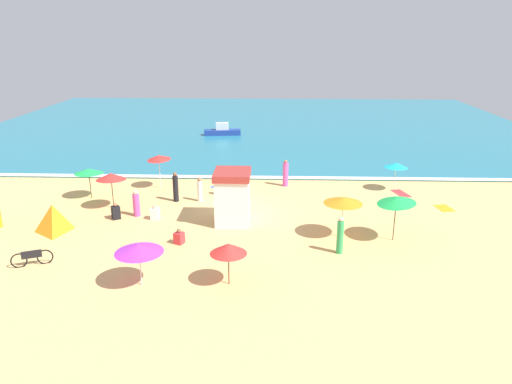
% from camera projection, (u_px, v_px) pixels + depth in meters
% --- Properties ---
extents(ground_plane, '(60.00, 60.00, 0.00)m').
position_uv_depth(ground_plane, '(243.00, 208.00, 29.87)').
color(ground_plane, '#E5B26B').
extents(ocean_water, '(60.00, 44.00, 0.10)m').
position_uv_depth(ocean_water, '(258.00, 124.00, 56.44)').
color(ocean_water, teal).
rests_on(ocean_water, ground_plane).
extents(wave_breaker_foam, '(57.00, 0.70, 0.01)m').
position_uv_depth(wave_breaker_foam, '(248.00, 177.00, 35.82)').
color(wave_breaker_foam, white).
rests_on(wave_breaker_foam, ocean_water).
extents(lifeguard_cabana, '(1.98, 2.29, 2.97)m').
position_uv_depth(lifeguard_cabana, '(233.00, 196.00, 27.24)').
color(lifeguard_cabana, white).
rests_on(lifeguard_cabana, ground_plane).
extents(beach_umbrella_0, '(2.66, 2.66, 1.87)m').
position_uv_depth(beach_umbrella_0, '(139.00, 248.00, 20.32)').
color(beach_umbrella_0, silver).
rests_on(beach_umbrella_0, ground_plane).
extents(beach_umbrella_1, '(1.78, 1.80, 2.24)m').
position_uv_depth(beach_umbrella_1, '(111.00, 176.00, 29.22)').
color(beach_umbrella_1, '#4C3823').
rests_on(beach_umbrella_1, ground_plane).
extents(beach_umbrella_2, '(2.18, 2.17, 1.92)m').
position_uv_depth(beach_umbrella_2, '(396.00, 165.00, 32.66)').
color(beach_umbrella_2, silver).
rests_on(beach_umbrella_2, ground_plane).
extents(beach_umbrella_3, '(2.52, 2.52, 2.16)m').
position_uv_depth(beach_umbrella_3, '(343.00, 201.00, 25.09)').
color(beach_umbrella_3, silver).
rests_on(beach_umbrella_3, ground_plane).
extents(beach_umbrella_4, '(2.23, 2.23, 2.38)m').
position_uv_depth(beach_umbrella_4, '(159.00, 158.00, 32.96)').
color(beach_umbrella_4, silver).
rests_on(beach_umbrella_4, ground_plane).
extents(beach_umbrella_5, '(2.47, 2.46, 2.44)m').
position_uv_depth(beach_umbrella_5, '(396.00, 200.00, 24.62)').
color(beach_umbrella_5, '#4C3823').
rests_on(beach_umbrella_5, ground_plane).
extents(beach_umbrella_6, '(2.21, 2.21, 1.87)m').
position_uv_depth(beach_umbrella_6, '(228.00, 249.00, 20.41)').
color(beach_umbrella_6, '#4C3823').
rests_on(beach_umbrella_6, ground_plane).
extents(beach_umbrella_7, '(2.23, 2.24, 1.97)m').
position_uv_depth(beach_umbrella_7, '(89.00, 171.00, 31.16)').
color(beach_umbrella_7, '#4C3823').
rests_on(beach_umbrella_7, ground_plane).
extents(beach_tent, '(2.04, 2.40, 1.45)m').
position_uv_depth(beach_tent, '(53.00, 217.00, 26.34)').
color(beach_tent, orange).
rests_on(beach_tent, ground_plane).
extents(parked_bicycle, '(1.70, 0.77, 0.76)m').
position_uv_depth(parked_bicycle, '(32.00, 258.00, 22.44)').
color(parked_bicycle, black).
rests_on(parked_bicycle, ground_plane).
extents(beachgoer_0, '(0.43, 0.43, 1.57)m').
position_uv_depth(beachgoer_0, '(200.00, 190.00, 30.85)').
color(beachgoer_0, white).
rests_on(beachgoer_0, ground_plane).
extents(beachgoer_2, '(0.59, 0.59, 0.99)m').
position_uv_depth(beachgoer_2, '(116.00, 212.00, 28.02)').
color(beachgoer_2, black).
rests_on(beachgoer_2, ground_plane).
extents(beachgoer_3, '(0.39, 0.39, 1.86)m').
position_uv_depth(beachgoer_3, '(340.00, 236.00, 23.55)').
color(beachgoer_3, green).
rests_on(beachgoer_3, ground_plane).
extents(beachgoer_4, '(0.48, 0.48, 1.57)m').
position_uv_depth(beachgoer_4, '(136.00, 204.00, 28.38)').
color(beachgoer_4, '#D84CA5').
rests_on(beachgoer_4, ground_plane).
extents(beachgoer_5, '(0.43, 0.43, 1.90)m').
position_uv_depth(beachgoer_5, '(176.00, 187.00, 30.79)').
color(beachgoer_5, black).
rests_on(beachgoer_5, ground_plane).
extents(beachgoer_6, '(0.44, 0.44, 1.86)m').
position_uv_depth(beachgoer_6, '(285.00, 174.00, 33.86)').
color(beachgoer_6, '#D84CA5').
rests_on(beachgoer_6, ground_plane).
extents(beachgoer_7, '(0.48, 0.48, 0.86)m').
position_uv_depth(beachgoer_7, '(155.00, 213.00, 28.01)').
color(beachgoer_7, white).
rests_on(beachgoer_7, ground_plane).
extents(beachgoer_8, '(0.55, 0.55, 1.70)m').
position_uv_depth(beachgoer_8, '(227.00, 184.00, 31.80)').
color(beachgoer_8, blue).
rests_on(beachgoer_8, ground_plane).
extents(beachgoer_9, '(0.57, 0.57, 0.80)m').
position_uv_depth(beachgoer_9, '(179.00, 237.00, 24.78)').
color(beachgoer_9, red).
rests_on(beachgoer_9, ground_plane).
extents(beach_towel_0, '(1.55, 1.59, 0.01)m').
position_uv_depth(beach_towel_0, '(221.00, 186.00, 34.13)').
color(beach_towel_0, blue).
rests_on(beach_towel_0, ground_plane).
extents(beach_towel_1, '(1.03, 1.38, 0.01)m').
position_uv_depth(beach_towel_1, '(444.00, 208.00, 29.82)').
color(beach_towel_1, orange).
rests_on(beach_towel_1, ground_plane).
extents(beach_towel_2, '(1.12, 1.79, 0.01)m').
position_uv_depth(beach_towel_2, '(401.00, 193.00, 32.52)').
color(beach_towel_2, red).
rests_on(beach_towel_2, ground_plane).
extents(small_boat_0, '(3.79, 1.43, 1.27)m').
position_uv_depth(small_boat_0, '(222.00, 131.00, 50.23)').
color(small_boat_0, navy).
rests_on(small_boat_0, ocean_water).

